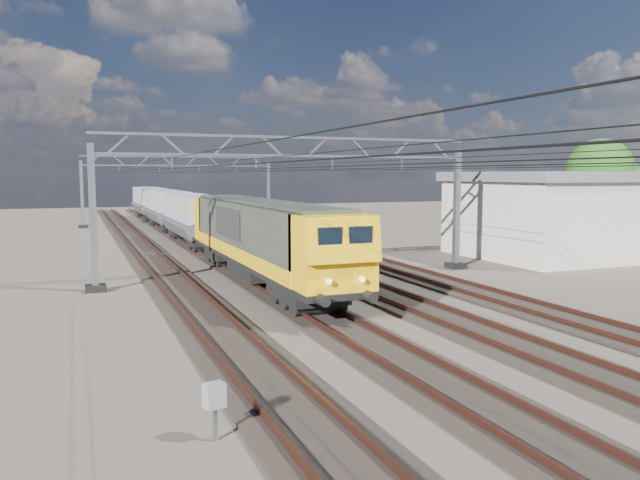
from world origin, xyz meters
name	(u,v)px	position (x,y,z in m)	size (l,w,h in m)	color
ground	(325,292)	(0.00, 0.00, 0.00)	(160.00, 160.00, 0.00)	#2A251F
track_outer_west	(190,301)	(-6.00, 0.00, 0.07)	(2.60, 140.00, 0.30)	black
track_loco	(282,294)	(-2.00, 0.00, 0.07)	(2.60, 140.00, 0.30)	black
track_inner_east	(366,288)	(2.00, 0.00, 0.07)	(2.60, 140.00, 0.30)	black
track_outer_east	(441,282)	(6.00, 0.00, 0.07)	(2.60, 140.00, 0.30)	black
catenary_gantry_mid	(295,201)	(0.00, 4.00, 3.91)	(19.90, 0.90, 7.11)	gray
catenary_gantry_far	(180,187)	(0.00, 40.00, 3.91)	(19.90, 0.90, 7.11)	gray
overhead_wires	(271,165)	(0.00, 8.00, 5.75)	(12.03, 140.00, 0.53)	black
locomotive	(260,235)	(-2.00, 3.44, 2.33)	(2.76, 21.10, 3.62)	black
hopper_wagon_lead	(194,215)	(-2.00, 21.13, 2.23)	(3.38, 13.00, 3.25)	black
hopper_wagon_mid	(167,206)	(-2.00, 35.33, 2.23)	(3.38, 13.00, 3.25)	black
hopper_wagon_third	(150,200)	(-2.00, 49.53, 2.23)	(3.38, 13.00, 3.25)	black
trackside_cabinet	(214,397)	(-7.85, -13.62, 0.89)	(0.45, 0.38, 1.18)	gray
industrial_shed	(600,213)	(22.00, 6.00, 2.73)	(18.60, 10.60, 5.40)	beige
tree_far	(605,175)	(30.32, 13.79, 5.21)	(5.87, 5.47, 8.17)	#3B2A1B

